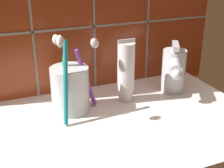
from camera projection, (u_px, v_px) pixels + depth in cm
name	position (u px, v px, depth cm)	size (l,w,h in cm)	color
sink_counter	(119.00, 125.00, 64.24)	(57.90, 38.01, 2.00)	white
tile_wall_backsplash	(86.00, 3.00, 71.92)	(67.90, 1.72, 46.01)	#933819
toothbrush_cup	(70.00, 88.00, 65.88)	(11.02, 12.21, 18.70)	silver
toothpaste_tube	(126.00, 71.00, 69.76)	(4.02, 3.83, 14.54)	white
sink_faucet	(174.00, 70.00, 74.63)	(7.84, 10.87, 12.06)	silver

